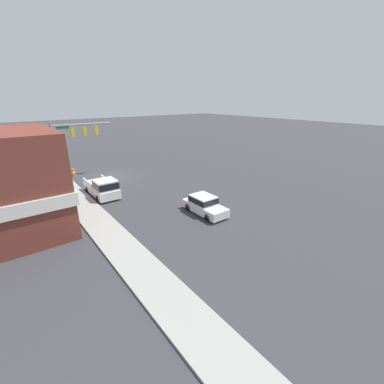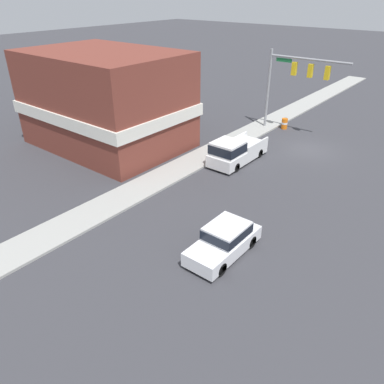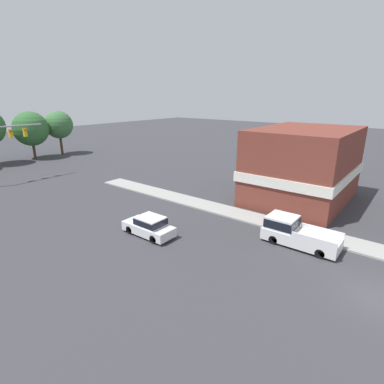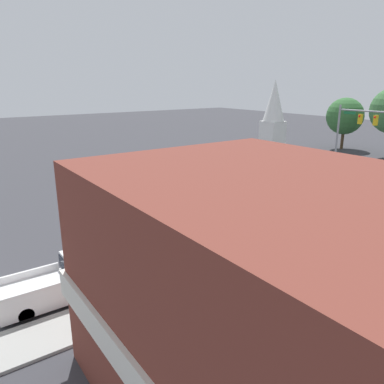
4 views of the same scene
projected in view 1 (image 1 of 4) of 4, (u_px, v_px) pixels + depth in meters
ground_plane at (113, 177)px, 32.21m from camera, size 200.00×200.00×0.00m
sidewalk_curb at (64, 185)px, 28.94m from camera, size 2.40×60.00×0.14m
near_signal_assembly at (74, 136)px, 30.68m from camera, size 6.91×0.49×6.87m
car_lead at (204, 204)px, 21.86m from camera, size 1.78×4.23×1.55m
pickup_truck_parked at (103, 187)px, 25.57m from camera, size 2.04×5.28×1.94m
construction_barrel at (73, 172)px, 32.36m from camera, size 0.54×0.54×0.97m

